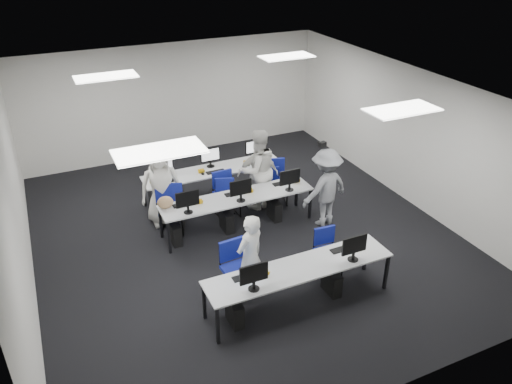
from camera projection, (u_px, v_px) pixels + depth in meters
name	position (u px, v px, depth m)	size (l,w,h in m)	color
room	(241.00, 166.00, 9.61)	(9.00, 9.02, 3.00)	black
ceiling_panels	(240.00, 91.00, 8.90)	(5.20, 4.60, 0.02)	white
desk_front	(300.00, 270.00, 8.08)	(3.20, 0.70, 0.73)	#AFB1B3
desk_mid	(237.00, 199.00, 10.16)	(3.20, 0.70, 0.73)	#AFB1B3
desk_back	(213.00, 172.00, 11.28)	(3.20, 0.70, 0.73)	#AFB1B3
equipment_front	(289.00, 289.00, 8.15)	(2.51, 0.41, 1.19)	#0C39A6
equipment_mid	(230.00, 215.00, 10.22)	(2.91, 0.41, 1.19)	white
equipment_back	(222.00, 182.00, 11.51)	(2.91, 0.41, 1.19)	white
chair_0	(238.00, 278.00, 8.47)	(0.52, 0.56, 0.98)	navy
chair_1	(327.00, 260.00, 9.01)	(0.45, 0.49, 0.86)	navy
chair_2	(172.00, 217.00, 10.24)	(0.64, 0.66, 0.98)	navy
chair_3	(226.00, 202.00, 10.82)	(0.49, 0.54, 0.97)	navy
chair_4	(276.00, 189.00, 11.32)	(0.61, 0.64, 0.98)	navy
chair_5	(168.00, 208.00, 10.59)	(0.57, 0.61, 0.95)	navy
chair_6	(225.00, 199.00, 11.00)	(0.57, 0.59, 0.88)	navy
chair_7	(268.00, 187.00, 11.49)	(0.49, 0.52, 0.86)	navy
handbag	(165.00, 202.00, 9.67)	(0.31, 0.20, 0.26)	#8C6648
student_0	(250.00, 257.00, 8.20)	(0.58, 0.38, 1.58)	beige
student_1	(258.00, 169.00, 10.84)	(0.88, 0.69, 1.82)	beige
student_2	(161.00, 185.00, 10.26)	(0.85, 0.56, 1.75)	beige
student_3	(258.00, 174.00, 10.95)	(0.90, 0.38, 1.54)	beige
photographer	(326.00, 188.00, 10.23)	(1.09, 0.63, 1.69)	slate
dslr_camera	(322.00, 144.00, 9.93)	(0.14, 0.18, 0.10)	black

